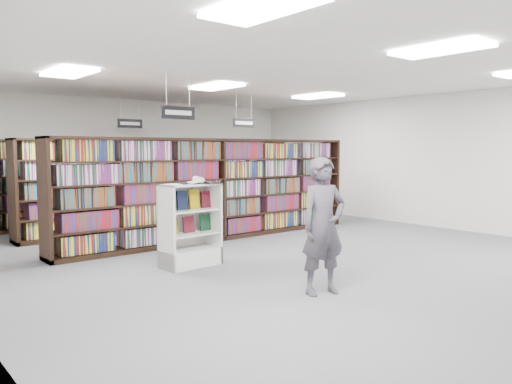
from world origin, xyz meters
TOP-DOWN VIEW (x-y plane):
  - floor at (0.00, 0.00)m, footprint 12.00×12.00m
  - ceiling at (0.00, 0.00)m, footprint 10.00×12.00m
  - wall_back at (0.00, 6.00)m, footprint 10.00×0.10m
  - wall_right at (5.00, 0.00)m, footprint 0.10×12.00m
  - bookshelf_row_near at (0.00, 2.00)m, footprint 7.00×0.60m
  - bookshelf_row_mid at (0.00, 4.00)m, footprint 7.00×0.60m
  - bookshelf_row_far at (0.00, 5.70)m, footprint 7.00×0.60m
  - aisle_sign_left at (-1.50, 1.00)m, footprint 0.65×0.02m
  - aisle_sign_right at (1.50, 3.00)m, footprint 0.65×0.02m
  - aisle_sign_center at (-0.50, 5.00)m, footprint 0.65×0.02m
  - troffer_front_left at (-3.00, -3.00)m, footprint 0.60×1.20m
  - troffer_front_center at (0.00, -3.00)m, footprint 0.60×1.20m
  - troffer_back_left at (-3.00, 2.00)m, footprint 0.60×1.20m
  - troffer_back_center at (0.00, 2.00)m, footprint 0.60×1.20m
  - troffer_back_right at (3.00, 2.00)m, footprint 0.60×1.20m
  - endcap_display at (-1.74, 0.31)m, footprint 0.98×0.53m
  - open_book at (-1.60, 0.22)m, footprint 0.74×0.54m
  - shopper at (-1.23, -2.15)m, footprint 0.73×0.56m

SIDE VIEW (x-z plane):
  - floor at x=0.00m, z-range 0.00..0.00m
  - endcap_display at x=-1.74m, z-range -0.21..1.12m
  - shopper at x=-1.23m, z-range 0.00..1.79m
  - bookshelf_row_near at x=0.00m, z-range 0.00..2.10m
  - bookshelf_row_mid at x=0.00m, z-range 0.00..2.10m
  - bookshelf_row_far at x=0.00m, z-range 0.00..2.10m
  - open_book at x=-1.60m, z-range 1.30..1.43m
  - wall_back at x=0.00m, z-range 0.00..3.20m
  - wall_right at x=5.00m, z-range 0.00..3.20m
  - aisle_sign_left at x=-1.50m, z-range 2.13..2.93m
  - aisle_sign_right at x=1.50m, z-range 2.13..2.93m
  - aisle_sign_center at x=-0.50m, z-range 2.13..2.93m
  - troffer_front_left at x=-3.00m, z-range 3.14..3.18m
  - troffer_front_center at x=0.00m, z-range 3.14..3.18m
  - troffer_back_left at x=-3.00m, z-range 3.14..3.18m
  - troffer_back_center at x=0.00m, z-range 3.14..3.18m
  - troffer_back_right at x=3.00m, z-range 3.14..3.18m
  - ceiling at x=0.00m, z-range 3.15..3.25m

